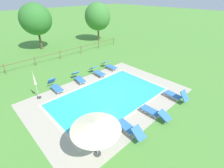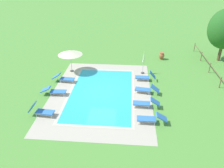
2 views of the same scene
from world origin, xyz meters
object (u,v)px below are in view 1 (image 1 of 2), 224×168
Objects in this scene: sun_lounger_north_end at (176,95)px; patio_umbrella_closed_row_west at (35,82)px; sun_lounger_south_near_corner at (79,78)px; patio_umbrella_open_foreground at (96,126)px; sun_lounger_north_near_steps at (109,66)px; sun_lounger_north_mid at (154,112)px; sun_lounger_south_mid at (97,72)px; sun_lounger_south_end at (129,128)px; sun_lounger_north_far at (55,86)px; tree_west_mid at (36,19)px; tree_centre at (98,17)px.

patio_umbrella_closed_row_west reaches higher than sun_lounger_north_end.
sun_lounger_south_near_corner is 8.34m from patio_umbrella_open_foreground.
sun_lounger_north_mid is at bearing -111.93° from sun_lounger_north_near_steps.
sun_lounger_south_end is (-3.52, -7.25, 0.00)m from sun_lounger_south_mid.
sun_lounger_north_far is at bearing 5.97° from patio_umbrella_closed_row_west.
sun_lounger_south_near_corner reaches higher than sun_lounger_north_mid.
sun_lounger_north_near_steps is at bearing 68.07° from sun_lounger_north_mid.
tree_west_mid is (3.03, 19.40, 3.68)m from sun_lounger_south_end.
sun_lounger_south_end is at bearing 175.66° from sun_lounger_north_mid.
sun_lounger_north_end is at bearing -91.76° from sun_lounger_north_near_steps.
sun_lounger_north_near_steps is at bearing 88.24° from sun_lounger_north_end.
tree_west_mid reaches higher than sun_lounger_south_end.
sun_lounger_south_mid is 9.32m from patio_umbrella_open_foreground.
sun_lounger_north_mid is 0.90× the size of patio_umbrella_closed_row_west.
sun_lounger_south_end is (0.88, -7.45, -0.02)m from sun_lounger_north_far.
sun_lounger_south_end is 19.98m from tree_west_mid.
patio_umbrella_closed_row_west is at bearing -177.81° from sun_lounger_south_near_corner.
sun_lounger_south_mid is (-1.65, 7.48, -0.04)m from sun_lounger_north_end.
sun_lounger_south_end is 0.87× the size of patio_umbrella_open_foreground.
tree_centre reaches higher than sun_lounger_north_mid.
sun_lounger_north_far is 13.10m from tree_west_mid.
patio_umbrella_closed_row_west reaches higher than sun_lounger_south_end.
patio_umbrella_closed_row_west is (-7.79, -0.23, 1.08)m from sun_lounger_north_near_steps.
tree_west_mid is 1.03× the size of tree_centre.
tree_centre is (12.89, 9.92, 3.39)m from sun_lounger_north_far.
sun_lounger_north_near_steps is at bearing 8.06° from sun_lounger_south_mid.
sun_lounger_north_end reaches higher than sun_lounger_north_far.
tree_centre reaches higher than sun_lounger_south_end.
sun_lounger_north_near_steps is at bearing -78.69° from tree_west_mid.
sun_lounger_south_near_corner is 0.88× the size of patio_umbrella_open_foreground.
sun_lounger_south_end is 21.39m from tree_centre.
tree_west_mid is (-0.48, 12.14, 3.69)m from sun_lounger_south_mid.
sun_lounger_south_end is (-2.31, 0.17, 0.02)m from sun_lounger_north_mid.
sun_lounger_north_mid is 0.34× the size of tree_west_mid.
sun_lounger_north_far is at bearing 112.67° from sun_lounger_north_mid.
sun_lounger_north_far is 1.02× the size of sun_lounger_north_end.
tree_centre reaches higher than sun_lounger_south_mid.
sun_lounger_north_near_steps is 12.66m from tree_west_mid.
sun_lounger_north_far reaches higher than sun_lounger_north_mid.
tree_west_mid is at bearing 92.28° from sun_lounger_south_mid.
tree_centre is at bearing 34.96° from patio_umbrella_closed_row_west.
sun_lounger_south_mid is at bearing -0.33° from patio_umbrella_closed_row_west.
tree_centre is at bearing 56.11° from sun_lounger_north_near_steps.
tree_west_mid reaches higher than sun_lounger_south_near_corner.
sun_lounger_north_end is 0.31× the size of tree_centre.
tree_centre is (14.31, 17.21, 1.79)m from patio_umbrella_open_foreground.
sun_lounger_south_mid is (1.21, 7.43, 0.01)m from sun_lounger_north_mid.
sun_lounger_north_far is 0.82× the size of patio_umbrella_closed_row_west.
tree_centre reaches higher than sun_lounger_south_near_corner.
sun_lounger_north_far reaches higher than sun_lounger_south_near_corner.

